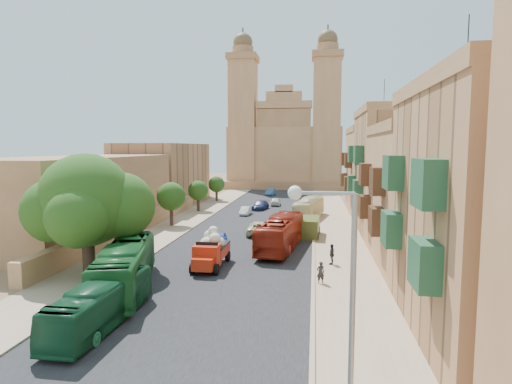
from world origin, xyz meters
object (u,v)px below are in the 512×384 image
(street_tree_b, at_px, (171,197))
(car_cream, at_px, (259,228))
(car_blue_a, at_px, (220,239))
(streetlamp, at_px, (337,284))
(church, at_px, (286,147))
(bus_cream_east, at_px, (309,208))
(ficus_tree, at_px, (88,203))
(bus_green_south, at_px, (102,304))
(bus_green_north, at_px, (125,267))
(bus_red_east, at_px, (281,233))
(pedestrian_c, at_px, (332,254))
(pedestrian_a, at_px, (321,272))
(car_white_b, at_px, (276,201))
(red_truck, at_px, (211,250))
(street_tree_a, at_px, (128,211))
(olive_pickup, at_px, (309,227))
(car_white_a, at_px, (245,211))
(street_tree_d, at_px, (217,184))
(car_dkblue, at_px, (260,205))
(street_tree_c, at_px, (198,191))
(car_blue_b, at_px, (271,192))

(street_tree_b, xyz_separation_m, car_cream, (11.09, -3.76, -2.81))
(car_blue_a, bearing_deg, streetlamp, -77.95)
(church, distance_m, streetlamp, 91.04)
(street_tree_b, xyz_separation_m, bus_cream_east, (16.33, 7.72, -2.18))
(ficus_tree, distance_m, bus_green_south, 10.97)
(bus_green_north, bearing_deg, bus_red_east, 38.89)
(bus_cream_east, distance_m, pedestrian_c, 22.76)
(church, xyz_separation_m, pedestrian_a, (7.50, -74.48, -8.74))
(ficus_tree, height_order, car_white_b, ficus_tree)
(red_truck, relative_size, car_cream, 1.07)
(bus_red_east, bearing_deg, street_tree_a, 14.08)
(street_tree_a, xyz_separation_m, car_blue_a, (7.95, 3.07, -2.97))
(pedestrian_a, bearing_deg, bus_green_north, -5.08)
(street_tree_a, height_order, olive_pickup, street_tree_a)
(car_white_a, height_order, pedestrian_c, pedestrian_c)
(car_cream, distance_m, car_white_b, 23.38)
(street_tree_d, height_order, car_white_b, street_tree_d)
(church, xyz_separation_m, olive_pickup, (6.50, -58.61, -8.56))
(street_tree_a, xyz_separation_m, street_tree_b, (-0.00, 12.00, 0.00))
(streetlamp, bearing_deg, car_white_b, 97.10)
(street_tree_d, relative_size, car_dkblue, 0.99)
(car_blue_a, bearing_deg, red_truck, -90.20)
(street_tree_b, xyz_separation_m, street_tree_c, (0.00, 12.00, -0.49))
(street_tree_a, height_order, pedestrian_a, street_tree_a)
(street_tree_d, distance_m, car_blue_a, 33.96)
(bus_red_east, height_order, car_cream, bus_red_east)
(bus_green_north, distance_m, bus_cream_east, 32.85)
(street_tree_b, relative_size, street_tree_c, 1.16)
(street_tree_a, height_order, car_white_b, street_tree_a)
(street_tree_b, bearing_deg, car_white_b, 61.18)
(street_tree_b, xyz_separation_m, red_truck, (9.02, -16.95, -2.14))
(street_tree_b, bearing_deg, car_white_a, 51.26)
(car_white_a, distance_m, pedestrian_a, 30.88)
(olive_pickup, distance_m, car_white_b, 24.30)
(bus_green_south, height_order, pedestrian_a, bus_green_south)
(street_tree_a, height_order, street_tree_c, street_tree_a)
(church, relative_size, street_tree_a, 6.92)
(bus_green_north, bearing_deg, car_blue_b, 71.24)
(pedestrian_a, relative_size, pedestrian_c, 0.91)
(church, relative_size, bus_green_south, 4.22)
(ficus_tree, bearing_deg, street_tree_b, 91.66)
(street_tree_d, distance_m, bus_green_south, 52.97)
(streetlamp, distance_m, car_dkblue, 51.60)
(olive_pickup, relative_size, car_white_b, 1.28)
(street_tree_c, xyz_separation_m, street_tree_d, (0.00, 12.00, -0.12))
(streetlamp, height_order, red_truck, streetlamp)
(ficus_tree, bearing_deg, bus_red_east, 35.85)
(ficus_tree, bearing_deg, street_tree_d, 90.76)
(pedestrian_a, bearing_deg, street_tree_b, -67.46)
(street_tree_a, relative_size, streetlamp, 0.64)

